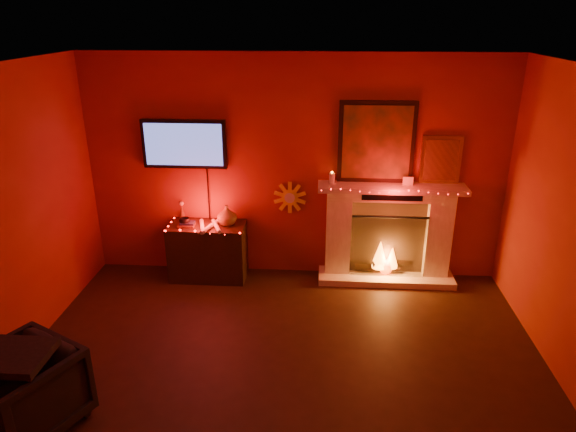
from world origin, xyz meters
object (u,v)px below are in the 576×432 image
Objects in this scene: tv at (184,144)px; fireplace at (388,224)px; sunburst_clock at (290,198)px; console_table at (209,249)px; armchair at (24,392)px.

fireplace is at bearing -1.50° from tv.
fireplace is at bearing -4.37° from sunburst_clock.
fireplace is 5.45× the size of sunburst_clock.
tv reaches higher than console_table.
armchair is at bearing -103.21° from tv.
fireplace is 1.76× the size of tv.
armchair is (-3.09, -2.71, -0.38)m from fireplace.
sunburst_clock is at bearing 1.24° from tv.
fireplace is at bearing 68.63° from armchair.
fireplace is 4.13m from armchair.
tv reaches higher than armchair.
sunburst_clock is 1.19m from console_table.
armchair is (-1.90, -2.80, -0.66)m from sunburst_clock.
fireplace is 2.30× the size of console_table.
fireplace reaches higher than armchair.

